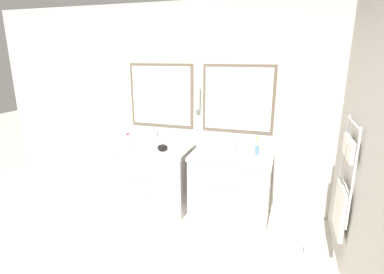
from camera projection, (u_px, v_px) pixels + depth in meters
name	position (u px, v px, depth m)	size (l,w,h in m)	color
wall_back	(180.00, 107.00, 3.95)	(5.50, 0.15, 2.60)	#B2ADA3
wall_right	(366.00, 144.00, 2.38)	(0.13, 3.89, 2.60)	#B2ADA3
vanity_left	(153.00, 177.00, 3.91)	(0.96, 0.63, 0.84)	silver
vanity_right	(230.00, 188.00, 3.61)	(0.96, 0.63, 0.84)	silver
faucet_left	(157.00, 138.00, 3.94)	(0.17, 0.11, 0.18)	silver
faucet_right	(234.00, 144.00, 3.64)	(0.17, 0.11, 0.18)	silver
toiletry_bottle	(128.00, 141.00, 3.81)	(0.06, 0.06, 0.18)	silver
amenity_bowl	(163.00, 147.00, 3.67)	(0.13, 0.13, 0.08)	black
flower_vase	(257.00, 148.00, 3.50)	(0.04, 0.04, 0.23)	teal
waste_bin	(315.00, 252.00, 2.91)	(0.20, 0.20, 0.23)	silver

